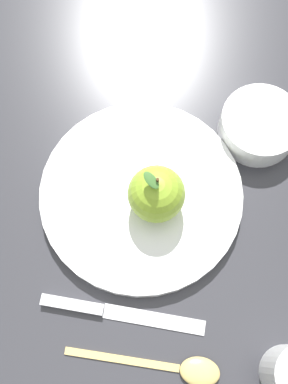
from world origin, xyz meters
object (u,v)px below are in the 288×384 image
(side_bowl, at_px, (263,124))
(spoon, at_px, (184,369))
(dinner_plate, at_px, (144,194))
(knife, at_px, (110,311))
(apple, at_px, (159,194))

(side_bowl, relative_size, spoon, 0.58)
(dinner_plate, bearing_deg, spoon, 104.87)
(knife, distance_m, spoon, 0.11)
(dinner_plate, distance_m, spoon, 0.22)
(dinner_plate, distance_m, apple, 0.05)
(apple, bearing_deg, spoon, 100.53)
(side_bowl, xyz_separation_m, knife, (0.19, 0.26, -0.02))
(side_bowl, distance_m, knife, 0.32)
(spoon, bearing_deg, knife, -34.30)
(spoon, bearing_deg, side_bowl, -107.57)
(apple, distance_m, side_bowl, 0.18)
(apple, relative_size, knife, 0.43)
(knife, xyz_separation_m, spoon, (-0.09, 0.06, 0.00))
(side_bowl, height_order, knife, side_bowl)
(apple, bearing_deg, side_bowl, -139.64)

